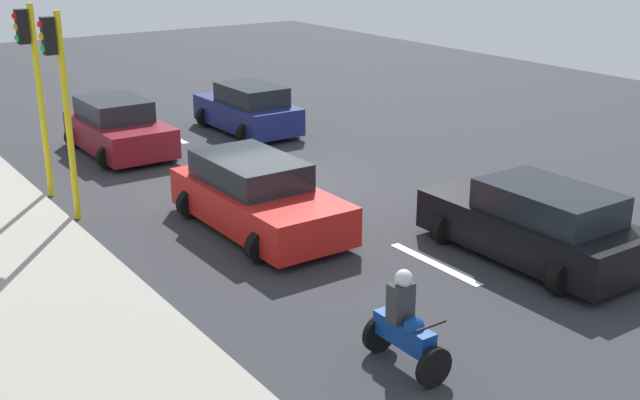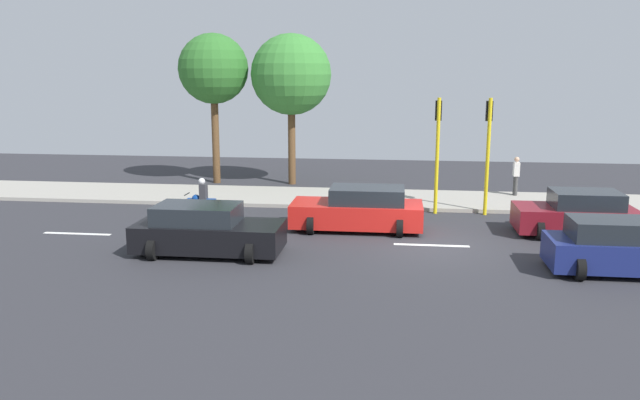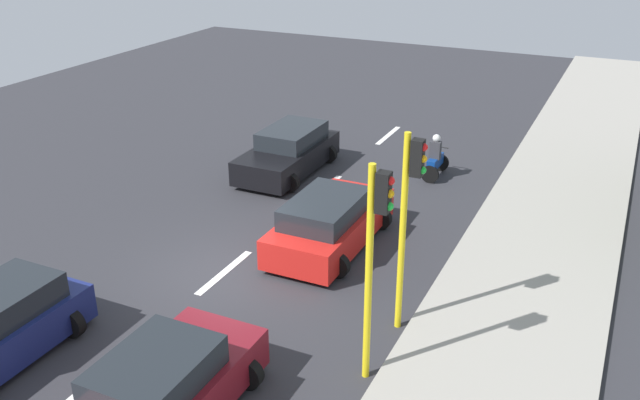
# 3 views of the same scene
# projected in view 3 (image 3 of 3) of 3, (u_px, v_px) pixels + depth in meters

# --- Properties ---
(ground_plane) EXTENTS (40.00, 60.00, 0.10)m
(ground_plane) POSITION_uv_depth(u_px,v_px,m) (225.00, 274.00, 17.44)
(ground_plane) COLOR #2D2D33
(sidewalk) EXTENTS (4.00, 60.00, 0.15)m
(sidewalk) POSITION_uv_depth(u_px,v_px,m) (504.00, 340.00, 14.66)
(sidewalk) COLOR #9E998E
(sidewalk) RESTS_ON ground
(lane_stripe_mid) EXTENTS (0.20, 2.40, 0.01)m
(lane_stripe_mid) POSITION_uv_depth(u_px,v_px,m) (225.00, 272.00, 17.42)
(lane_stripe_mid) COLOR white
(lane_stripe_mid) RESTS_ON ground
(lane_stripe_south) EXTENTS (0.20, 2.40, 0.01)m
(lane_stripe_south) POSITION_uv_depth(u_px,v_px,m) (325.00, 189.00, 22.38)
(lane_stripe_south) COLOR white
(lane_stripe_south) RESTS_ON ground
(lane_stripe_far_south) EXTENTS (0.20, 2.40, 0.01)m
(lane_stripe_far_south) POSITION_uv_depth(u_px,v_px,m) (388.00, 135.00, 27.34)
(lane_stripe_far_south) COLOR white
(lane_stripe_far_south) RESTS_ON ground
(car_red) EXTENTS (2.36, 4.57, 1.52)m
(car_red) POSITION_uv_depth(u_px,v_px,m) (330.00, 222.00, 18.44)
(car_red) COLOR red
(car_red) RESTS_ON ground
(car_black) EXTENTS (2.32, 4.46, 1.52)m
(car_black) POSITION_uv_depth(u_px,v_px,m) (289.00, 152.00, 23.49)
(car_black) COLOR black
(car_black) RESTS_ON ground
(car_maroon) EXTENTS (2.32, 3.94, 1.52)m
(car_maroon) POSITION_uv_depth(u_px,v_px,m) (166.00, 387.00, 12.26)
(car_maroon) COLOR maroon
(car_maroon) RESTS_ON ground
(motorcycle) EXTENTS (0.60, 1.30, 1.53)m
(motorcycle) POSITION_uv_depth(u_px,v_px,m) (436.00, 159.00, 23.06)
(motorcycle) COLOR black
(motorcycle) RESTS_ON ground
(traffic_light_corner) EXTENTS (0.49, 0.24, 4.50)m
(traffic_light_corner) POSITION_uv_depth(u_px,v_px,m) (408.00, 206.00, 14.03)
(traffic_light_corner) COLOR yellow
(traffic_light_corner) RESTS_ON ground
(traffic_light_midblock) EXTENTS (0.49, 0.24, 4.50)m
(traffic_light_midblock) POSITION_uv_depth(u_px,v_px,m) (375.00, 246.00, 12.46)
(traffic_light_midblock) COLOR yellow
(traffic_light_midblock) RESTS_ON ground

